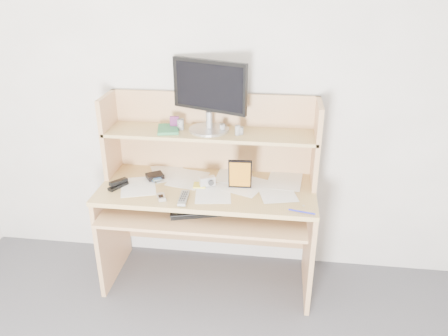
# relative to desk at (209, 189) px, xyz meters

# --- Properties ---
(back_wall) EXTENTS (3.60, 0.04, 2.50)m
(back_wall) POSITION_rel_desk_xyz_m (0.00, 0.24, 0.56)
(back_wall) COLOR silver
(back_wall) RESTS_ON floor
(desk) EXTENTS (1.40, 0.70, 1.30)m
(desk) POSITION_rel_desk_xyz_m (0.00, 0.00, 0.00)
(desk) COLOR tan
(desk) RESTS_ON floor
(paper_clutter) EXTENTS (1.32, 0.54, 0.01)m
(paper_clutter) POSITION_rel_desk_xyz_m (0.00, -0.08, 0.06)
(paper_clutter) COLOR white
(paper_clutter) RESTS_ON desk
(keyboard) EXTENTS (0.44, 0.26, 0.03)m
(keyboard) POSITION_rel_desk_xyz_m (-0.00, -0.23, -0.03)
(keyboard) COLOR black
(keyboard) RESTS_ON desk
(tv_remote) EXTENTS (0.06, 0.18, 0.02)m
(tv_remote) POSITION_rel_desk_xyz_m (-0.12, -0.27, 0.07)
(tv_remote) COLOR gray
(tv_remote) RESTS_ON paper_clutter
(flip_phone) EXTENTS (0.08, 0.10, 0.02)m
(flip_phone) POSITION_rel_desk_xyz_m (-0.26, -0.28, 0.07)
(flip_phone) COLOR silver
(flip_phone) RESTS_ON paper_clutter
(stapler) EXTENTS (0.11, 0.14, 0.04)m
(stapler) POSITION_rel_desk_xyz_m (-0.57, -0.16, 0.08)
(stapler) COLOR black
(stapler) RESTS_ON paper_clutter
(wallet) EXTENTS (0.14, 0.13, 0.03)m
(wallet) POSITION_rel_desk_xyz_m (-0.37, -0.00, 0.08)
(wallet) COLOR black
(wallet) RESTS_ON paper_clutter
(sticky_note_pad) EXTENTS (0.09, 0.09, 0.01)m
(sticky_note_pad) POSITION_rel_desk_xyz_m (-0.05, -0.07, 0.06)
(sticky_note_pad) COLOR #F6FF43
(sticky_note_pad) RESTS_ON desk
(digital_camera) EXTENTS (0.11, 0.08, 0.06)m
(digital_camera) POSITION_rel_desk_xyz_m (-0.00, -0.07, 0.09)
(digital_camera) COLOR silver
(digital_camera) RESTS_ON paper_clutter
(game_case) EXTENTS (0.15, 0.02, 0.21)m
(game_case) POSITION_rel_desk_xyz_m (0.21, -0.09, 0.17)
(game_case) COLOR black
(game_case) RESTS_ON paper_clutter
(blue_pen) EXTENTS (0.15, 0.04, 0.01)m
(blue_pen) POSITION_rel_desk_xyz_m (0.60, -0.34, 0.07)
(blue_pen) COLOR #171AAE
(blue_pen) RESTS_ON paper_clutter
(card_box) EXTENTS (0.06, 0.02, 0.08)m
(card_box) POSITION_rel_desk_xyz_m (-0.24, 0.10, 0.43)
(card_box) COLOR maroon
(card_box) RESTS_ON desk
(shelf_book) EXTENTS (0.17, 0.21, 0.02)m
(shelf_book) POSITION_rel_desk_xyz_m (-0.28, 0.05, 0.40)
(shelf_book) COLOR #2D713E
(shelf_book) RESTS_ON desk
(chip_stack_a) EXTENTS (0.05, 0.05, 0.05)m
(chip_stack_a) POSITION_rel_desk_xyz_m (0.08, 0.08, 0.41)
(chip_stack_a) COLOR black
(chip_stack_a) RESTS_ON desk
(chip_stack_b) EXTENTS (0.06, 0.06, 0.07)m
(chip_stack_b) POSITION_rel_desk_xyz_m (-0.20, 0.08, 0.42)
(chip_stack_b) COLOR white
(chip_stack_b) RESTS_ON desk
(chip_stack_c) EXTENTS (0.05, 0.05, 0.05)m
(chip_stack_c) POSITION_rel_desk_xyz_m (0.20, 0.04, 0.41)
(chip_stack_c) COLOR black
(chip_stack_c) RESTS_ON desk
(chip_stack_d) EXTENTS (0.04, 0.04, 0.06)m
(chip_stack_d) POSITION_rel_desk_xyz_m (0.18, 0.03, 0.42)
(chip_stack_d) COLOR silver
(chip_stack_d) RESTS_ON desk
(monitor) EXTENTS (0.50, 0.27, 0.45)m
(monitor) POSITION_rel_desk_xyz_m (-0.01, 0.11, 0.63)
(monitor) COLOR silver
(monitor) RESTS_ON desk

